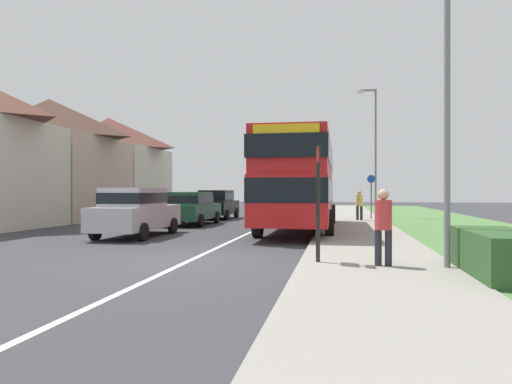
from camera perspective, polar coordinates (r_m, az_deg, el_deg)
The scene contains 16 objects.
ground_plane at distance 11.03m, azimuth -8.26°, elevation -8.39°, with size 120.00×120.00×0.00m, color #38383D.
lane_marking_centre at distance 18.74m, azimuth -0.51°, elevation -4.86°, with size 0.14×60.00×0.01m, color silver.
pavement_near_side at distance 16.44m, azimuth 12.77°, elevation -5.37°, with size 3.20×68.00×0.12m, color gray.
grass_verge_seaward at distance 17.19m, azimuth 27.30°, elevation -5.21°, with size 6.00×68.00×0.08m, color #517F42.
roadside_hedge at distance 9.61m, azimuth 27.57°, elevation -6.96°, with size 1.10×2.82×0.90m, color #2D5128.
double_decker_bus at distance 19.01m, azimuth 5.40°, elevation 1.65°, with size 2.80×10.34×3.70m.
parked_car_silver at distance 17.13m, azimuth -14.50°, elevation -2.16°, with size 1.87×4.49×1.75m.
parked_car_dark_green at distance 22.56m, azimuth -8.02°, elevation -1.80°, with size 1.99×4.51×1.58m.
parked_car_black at distance 27.23m, azimuth -4.81°, elevation -1.38°, with size 1.95×3.98×1.68m.
pedestrian_at_stop at distance 9.75m, azimuth 15.33°, elevation -3.74°, with size 0.34×0.34×1.67m.
pedestrian_walking_away at distance 24.86m, azimuth 12.55°, elevation -1.40°, with size 0.34×0.34×1.67m.
bus_stop_sign at distance 10.00m, azimuth 7.60°, elevation -0.41°, with size 0.09×0.52×2.60m.
cycle_route_sign at distance 26.36m, azimuth 13.93°, elevation -0.33°, with size 0.44×0.08×2.52m.
street_lamp_near at distance 10.30m, azimuth 21.79°, elevation 15.25°, with size 1.14×0.20×7.54m.
street_lamp_mid at distance 28.49m, azimuth 14.24°, elevation 5.65°, with size 1.14×0.20×7.65m.
house_terrace_far_side at distance 29.30m, azimuth -24.03°, elevation 3.69°, with size 7.18×20.80×6.93m.
Camera 1 is at (3.44, -10.35, 1.63)m, focal length 32.66 mm.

